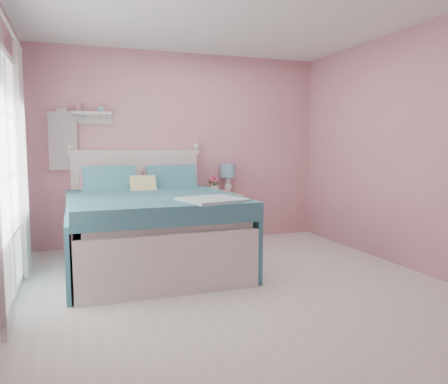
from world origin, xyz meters
TOP-DOWN VIEW (x-y plane):
  - floor at (0.00, 0.00)m, footprint 4.50×4.50m
  - room_shell at (0.00, 0.00)m, footprint 4.50×4.50m
  - bed at (-0.65, 1.14)m, footprint 1.78×2.23m
  - nightstand at (0.51, 2.00)m, footprint 0.46×0.46m
  - table_lamp at (0.62, 2.10)m, footprint 0.21×0.21m
  - vase at (0.39, 2.05)m, footprint 0.18×0.18m
  - teacup at (0.49, 1.86)m, footprint 0.12×0.12m
  - roses at (0.39, 2.04)m, footprint 0.14×0.11m
  - wall_shelf at (-1.20, 2.19)m, footprint 0.50×0.15m
  - hanging_dress at (-1.55, 2.18)m, footprint 0.34×0.03m
  - french_door at (-1.97, 0.40)m, footprint 0.04×1.32m
  - curtain_near at (-1.92, -0.34)m, footprint 0.04×0.40m
  - curtain_far at (-1.92, 1.14)m, footprint 0.04×0.40m

SIDE VIEW (x-z plane):
  - floor at x=0.00m, z-range 0.00..0.00m
  - nightstand at x=0.51m, z-range 0.00..0.67m
  - bed at x=-0.65m, z-range -0.22..1.06m
  - teacup at x=0.49m, z-range 0.67..0.75m
  - vase at x=0.39m, z-range 0.67..0.84m
  - roses at x=0.39m, z-range 0.81..0.93m
  - table_lamp at x=0.62m, z-range 0.75..1.17m
  - french_door at x=-1.97m, z-range -0.01..2.15m
  - curtain_near at x=-1.92m, z-range 0.02..2.34m
  - curtain_far at x=-1.92m, z-range 0.02..2.34m
  - hanging_dress at x=-1.55m, z-range 1.04..1.76m
  - room_shell at x=0.00m, z-range -0.67..3.83m
  - wall_shelf at x=-1.20m, z-range 1.61..1.86m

